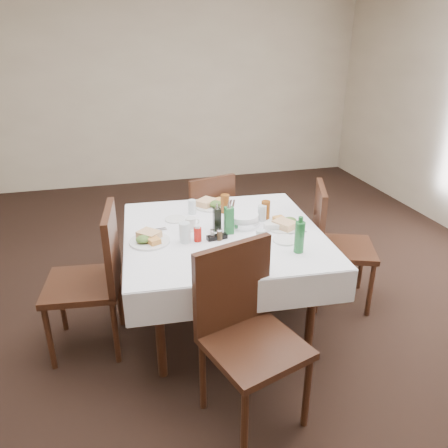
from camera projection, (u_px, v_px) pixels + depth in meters
name	position (u px, v px, depth m)	size (l,w,h in m)	color
ground_plane	(211.00, 313.00, 3.48)	(7.00, 7.00, 0.00)	black
room_shell	(207.00, 90.00, 2.79)	(6.04, 7.04, 2.80)	#BBA88E
dining_table	(223.00, 241.00, 3.11)	(1.46, 1.46, 0.76)	black
chair_north	(207.00, 216.00, 3.94)	(0.54, 0.54, 0.92)	black
chair_south	(244.00, 324.00, 2.39)	(0.61, 0.61, 1.02)	black
chair_east	(332.00, 238.00, 3.44)	(0.60, 0.60, 0.98)	black
chair_west	(96.00, 272.00, 2.91)	(0.53, 0.53, 1.02)	black
meal_north	(211.00, 204.00, 3.51)	(0.28, 0.28, 0.06)	white
meal_south	(248.00, 258.00, 2.67)	(0.28, 0.28, 0.06)	white
meal_east	(285.00, 224.00, 3.14)	(0.29, 0.29, 0.06)	white
meal_west	(149.00, 239.00, 2.91)	(0.27, 0.27, 0.06)	white
side_plate_a	(175.00, 219.00, 3.27)	(0.16, 0.16, 0.01)	white
side_plate_b	(285.00, 240.00, 2.94)	(0.17, 0.17, 0.01)	white
water_n	(192.00, 207.00, 3.36)	(0.06, 0.06, 0.11)	silver
water_s	(261.00, 238.00, 2.85)	(0.06, 0.06, 0.11)	silver
water_e	(262.00, 213.00, 3.24)	(0.06, 0.06, 0.12)	silver
water_w	(185.00, 233.00, 2.90)	(0.07, 0.07, 0.14)	silver
iced_tea_a	(225.00, 204.00, 3.38)	(0.07, 0.07, 0.14)	brown
iced_tea_b	(266.00, 210.00, 3.27)	(0.07, 0.07, 0.14)	brown
bread_basket	(243.00, 220.00, 3.18)	(0.25, 0.25, 0.08)	silver
oil_cruet_dark	(217.00, 218.00, 3.06)	(0.05, 0.05, 0.21)	black
oil_cruet_green	(229.00, 219.00, 3.01)	(0.06, 0.06, 0.24)	#227035
ketchup_bottle	(198.00, 234.00, 2.92)	(0.05, 0.05, 0.11)	#B2140C
salt_shaker	(212.00, 234.00, 2.96)	(0.03, 0.03, 0.07)	white
pepper_shaker	(220.00, 235.00, 2.94)	(0.04, 0.04, 0.08)	#412F19
coffee_mug	(191.00, 224.00, 3.10)	(0.13, 0.12, 0.09)	white
sunglasses	(217.00, 237.00, 2.96)	(0.15, 0.06, 0.03)	black
green_bottle	(299.00, 237.00, 2.75)	(0.06, 0.06, 0.24)	#227035
sugar_caddy	(271.00, 227.00, 3.08)	(0.11, 0.07, 0.05)	white
cutlery_n	(232.00, 204.00, 3.57)	(0.10, 0.17, 0.01)	silver
cutlery_s	(223.00, 267.00, 2.60)	(0.05, 0.19, 0.01)	silver
cutlery_e	(296.00, 233.00, 3.05)	(0.17, 0.06, 0.01)	silver
cutlery_w	(154.00, 231.00, 3.08)	(0.18, 0.07, 0.01)	silver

